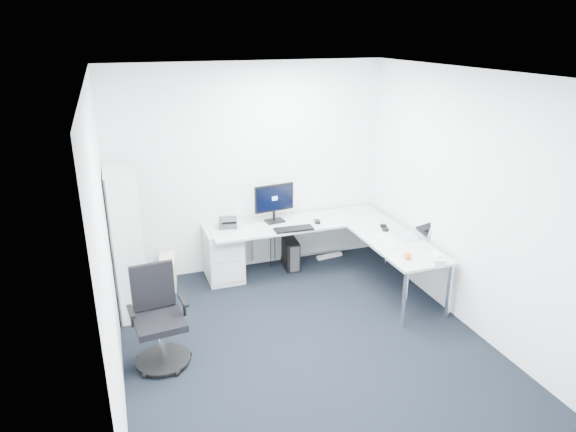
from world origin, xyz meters
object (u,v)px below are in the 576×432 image
object	(u,v)px
l_desk	(309,256)
laptop	(408,227)
task_chair	(159,320)
bookshelf	(126,241)
monitor	(275,203)

from	to	relation	value
l_desk	laptop	distance (m)	1.29
task_chair	laptop	size ratio (longest dim) A/B	2.79
l_desk	task_chair	bearing A→B (deg)	-149.15
l_desk	bookshelf	world-z (taller)	bookshelf
laptop	task_chair	bearing A→B (deg)	-161.80
l_desk	task_chair	world-z (taller)	task_chair
bookshelf	laptop	world-z (taller)	bookshelf
task_chair	laptop	world-z (taller)	task_chair
bookshelf	monitor	world-z (taller)	bookshelf
l_desk	monitor	bearing A→B (deg)	125.50
monitor	task_chair	bearing A→B (deg)	-143.23
task_chair	l_desk	bearing A→B (deg)	25.58
monitor	bookshelf	bearing A→B (deg)	-175.71
l_desk	monitor	world-z (taller)	monitor
monitor	laptop	bearing A→B (deg)	-43.92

